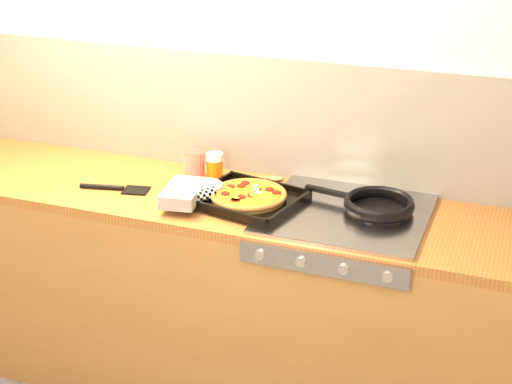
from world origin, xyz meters
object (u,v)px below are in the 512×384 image
at_px(frying_pan, 377,205).
at_px(juice_glass, 215,166).
at_px(tomato_can, 194,165).
at_px(pizza_on_tray, 231,195).

xyz_separation_m(frying_pan, juice_glass, (-0.70, 0.11, 0.02)).
bearing_deg(tomato_can, juice_glass, 15.49).
relative_size(pizza_on_tray, frying_pan, 1.16).
xyz_separation_m(pizza_on_tray, tomato_can, (-0.24, 0.19, 0.02)).
height_order(frying_pan, tomato_can, tomato_can).
bearing_deg(juice_glass, tomato_can, -164.51).
height_order(pizza_on_tray, juice_glass, juice_glass).
distance_m(frying_pan, juice_glass, 0.71).
distance_m(tomato_can, juice_glass, 0.09).
distance_m(pizza_on_tray, juice_glass, 0.27).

